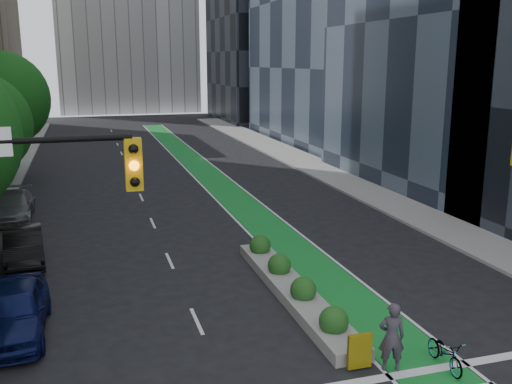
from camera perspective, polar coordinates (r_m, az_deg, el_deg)
sidewalk_right at (r=40.75m, az=8.86°, el=1.23°), size 3.60×90.00×0.15m
bike_lane_paint at (r=42.64m, az=-4.83°, el=1.76°), size 2.20×70.00×0.01m
building_dark_end at (r=83.18m, az=1.24°, el=16.93°), size 14.00×18.00×28.00m
tree_far at (r=43.35m, az=-24.19°, el=8.46°), size 6.60×6.60×9.00m
median_planter at (r=20.77m, az=3.67°, el=-9.38°), size 1.20×10.26×1.10m
bicycle at (r=17.09m, az=18.40°, el=-14.98°), size 0.67×1.71×0.89m
cyclist at (r=16.30m, az=13.41°, el=-13.92°), size 0.82×0.66×1.97m
parked_car_left_near at (r=19.29m, az=-23.04°, el=-10.85°), size 1.95×4.76×1.62m
parked_car_left_mid at (r=25.76m, az=-22.23°, el=-5.05°), size 1.96×4.51×1.44m
parked_car_left_far at (r=33.08m, az=-23.09°, el=-1.29°), size 2.02×4.87×1.41m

